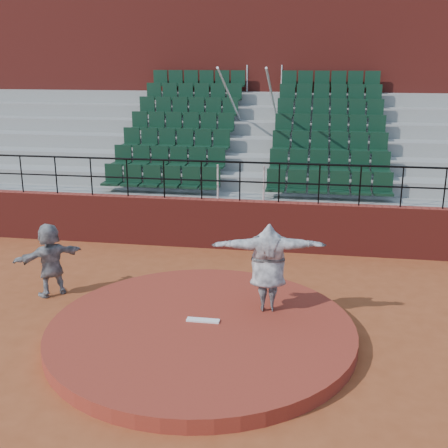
{
  "coord_description": "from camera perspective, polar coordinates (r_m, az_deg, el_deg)",
  "views": [
    {
      "loc": [
        1.88,
        -8.91,
        4.83
      ],
      "look_at": [
        0.0,
        2.5,
        1.4
      ],
      "focal_mm": 45.0,
      "sensor_mm": 36.0,
      "label": 1
    }
  ],
  "objects": [
    {
      "name": "ground",
      "position": [
        10.31,
        -2.3,
        -11.43
      ],
      "size": [
        90.0,
        90.0,
        0.0
      ],
      "primitive_type": "plane",
      "color": "brown",
      "rests_on": "ground"
    },
    {
      "name": "press_box_facade",
      "position": [
        21.63,
        4.46,
        13.08
      ],
      "size": [
        24.0,
        3.0,
        7.1
      ],
      "primitive_type": "cube",
      "color": "maroon",
      "rests_on": "ground"
    },
    {
      "name": "seating_deck",
      "position": [
        17.98,
        3.19,
        5.63
      ],
      "size": [
        24.0,
        5.97,
        4.63
      ],
      "color": "gray",
      "rests_on": "ground"
    },
    {
      "name": "pitcher",
      "position": [
        10.48,
        4.49,
        -4.4
      ],
      "size": [
        2.14,
        0.86,
        1.7
      ],
      "primitive_type": "imported",
      "rotation": [
        0.0,
        0.0,
        3.29
      ],
      "color": "black",
      "rests_on": "pitchers_mound"
    },
    {
      "name": "fielder",
      "position": [
        12.3,
        -17.23,
        -3.46
      ],
      "size": [
        1.36,
        1.36,
        1.57
      ],
      "primitive_type": "imported",
      "rotation": [
        0.0,
        0.0,
        3.92
      ],
      "color": "black",
      "rests_on": "ground"
    },
    {
      "name": "pitchers_mound",
      "position": [
        10.25,
        -2.31,
        -10.81
      ],
      "size": [
        5.5,
        5.5,
        0.25
      ],
      "primitive_type": "cylinder",
      "color": "maroon",
      "rests_on": "ground"
    },
    {
      "name": "pitching_rubber",
      "position": [
        10.32,
        -2.15,
        -9.75
      ],
      "size": [
        0.6,
        0.15,
        0.03
      ],
      "primitive_type": "cube",
      "color": "white",
      "rests_on": "pitchers_mound"
    },
    {
      "name": "boundary_wall",
      "position": [
        14.65,
        1.59,
        -0.07
      ],
      "size": [
        24.0,
        0.3,
        1.3
      ],
      "primitive_type": "cube",
      "color": "maroon",
      "rests_on": "ground"
    },
    {
      "name": "wall_railing",
      "position": [
        14.32,
        1.63,
        5.23
      ],
      "size": [
        24.04,
        0.05,
        1.03
      ],
      "color": "black",
      "rests_on": "boundary_wall"
    }
  ]
}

